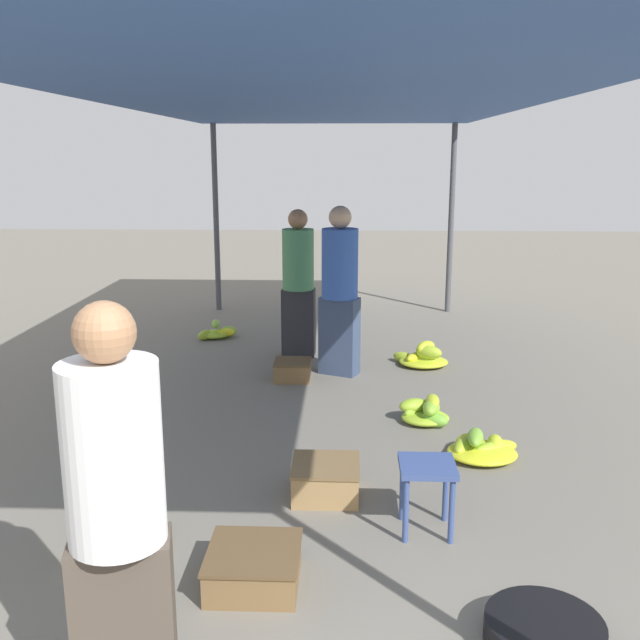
{
  "coord_description": "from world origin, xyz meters",
  "views": [
    {
      "loc": [
        0.23,
        -1.77,
        2.28
      ],
      "look_at": [
        0.0,
        3.93,
        0.95
      ],
      "focal_mm": 40.0,
      "sensor_mm": 36.0,
      "label": 1
    }
  ],
  "objects": [
    {
      "name": "canopy_post_back_left",
      "position": [
        -1.71,
        8.61,
        1.35
      ],
      "size": [
        0.08,
        0.08,
        2.7
      ],
      "primitive_type": "cylinder",
      "color": "#4C4C51",
      "rests_on": "ground"
    },
    {
      "name": "canopy_post_back_right",
      "position": [
        1.71,
        8.61,
        1.35
      ],
      "size": [
        0.08,
        0.08,
        2.7
      ],
      "primitive_type": "cylinder",
      "color": "#4C4C51",
      "rests_on": "ground"
    },
    {
      "name": "canopy_tarp",
      "position": [
        0.0,
        4.46,
        2.72
      ],
      "size": [
        3.81,
        8.71,
        0.04
      ],
      "primitive_type": "cube",
      "color": "#33569E",
      "rests_on": "canopy_post_front_left"
    },
    {
      "name": "vendor_foreground",
      "position": [
        -0.65,
        0.69,
        0.92
      ],
      "size": [
        0.44,
        0.44,
        1.77
      ],
      "color": "#4C4238",
      "rests_on": "ground"
    },
    {
      "name": "stool",
      "position": [
        0.72,
        2.26,
        0.36
      ],
      "size": [
        0.34,
        0.34,
        0.45
      ],
      "color": "#384C84",
      "rests_on": "ground"
    },
    {
      "name": "basin_black",
      "position": [
        1.17,
        1.21,
        0.07
      ],
      "size": [
        0.56,
        0.56,
        0.14
      ],
      "color": "black",
      "rests_on": "ground"
    },
    {
      "name": "banana_pile_left_0",
      "position": [
        -1.13,
        2.04,
        0.09
      ],
      "size": [
        0.53,
        0.59,
        0.29
      ],
      "color": "#BED02A",
      "rests_on": "ground"
    },
    {
      "name": "banana_pile_left_1",
      "position": [
        -1.43,
        6.91,
        0.07
      ],
      "size": [
        0.51,
        0.4,
        0.23
      ],
      "color": "#A5C62F",
      "rests_on": "ground"
    },
    {
      "name": "banana_pile_right_0",
      "position": [
        1.05,
        5.79,
        0.09
      ],
      "size": [
        0.63,
        0.49,
        0.29
      ],
      "color": "#A6C72E",
      "rests_on": "ground"
    },
    {
      "name": "banana_pile_right_1",
      "position": [
        0.91,
        4.11,
        0.09
      ],
      "size": [
        0.46,
        0.49,
        0.23
      ],
      "color": "#BACF2B",
      "rests_on": "ground"
    },
    {
      "name": "banana_pile_right_2",
      "position": [
        1.27,
        3.39,
        0.07
      ],
      "size": [
        0.58,
        0.53,
        0.22
      ],
      "color": "#CCD628",
      "rests_on": "ground"
    },
    {
      "name": "crate_near",
      "position": [
        -0.27,
        1.65,
        0.1
      ],
      "size": [
        0.5,
        0.5,
        0.2
      ],
      "color": "brown",
      "rests_on": "ground"
    },
    {
      "name": "crate_mid",
      "position": [
        -0.34,
        5.27,
        0.1
      ],
      "size": [
        0.38,
        0.38,
        0.2
      ],
      "color": "brown",
      "rests_on": "ground"
    },
    {
      "name": "crate_far",
      "position": [
        0.09,
        2.7,
        0.12
      ],
      "size": [
        0.46,
        0.46,
        0.23
      ],
      "color": "#9E7A4C",
      "rests_on": "ground"
    },
    {
      "name": "shopper_walking_mid",
      "position": [
        0.14,
        5.49,
        0.92
      ],
      "size": [
        0.49,
        0.49,
        1.77
      ],
      "color": "#384766",
      "rests_on": "ground"
    },
    {
      "name": "shopper_walking_far",
      "position": [
        -0.34,
        6.17,
        0.87
      ],
      "size": [
        0.39,
        0.38,
        1.68
      ],
      "color": "#2D2D33",
      "rests_on": "ground"
    }
  ]
}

